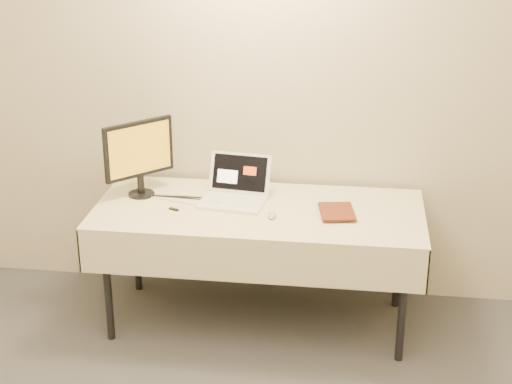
# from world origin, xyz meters

# --- Properties ---
(back_wall) EXTENTS (4.00, 0.10, 2.70)m
(back_wall) POSITION_xyz_m (0.00, 2.50, 1.35)
(back_wall) COLOR beige
(back_wall) RESTS_ON ground
(table) EXTENTS (1.86, 0.81, 0.74)m
(table) POSITION_xyz_m (0.00, 2.05, 0.68)
(table) COLOR black
(table) RESTS_ON ground
(laptop) EXTENTS (0.40, 0.39, 0.24)m
(laptop) POSITION_xyz_m (-0.15, 2.15, 0.80)
(laptop) COLOR white
(laptop) RESTS_ON table
(monitor) EXTENTS (0.33, 0.33, 0.45)m
(monitor) POSITION_xyz_m (-0.71, 2.15, 1.00)
(monitor) COLOR black
(monitor) RESTS_ON table
(book) EXTENTS (0.19, 0.05, 0.25)m
(book) POSITION_xyz_m (0.35, 2.00, 0.86)
(book) COLOR #9A391C
(book) RESTS_ON table
(alarm_clock) EXTENTS (0.11, 0.06, 0.04)m
(alarm_clock) POSITION_xyz_m (-0.10, 2.32, 0.76)
(alarm_clock) COLOR black
(alarm_clock) RESTS_ON table
(clicker) EXTENTS (0.05, 0.10, 0.02)m
(clicker) POSITION_xyz_m (0.09, 1.94, 0.75)
(clicker) COLOR #B5B5B8
(clicker) RESTS_ON table
(paper_form) EXTENTS (0.18, 0.34, 0.00)m
(paper_form) POSITION_xyz_m (0.38, 2.08, 0.74)
(paper_form) COLOR #ADD7AB
(paper_form) RESTS_ON table
(usb_dongle) EXTENTS (0.06, 0.04, 0.01)m
(usb_dongle) POSITION_xyz_m (-0.47, 1.96, 0.74)
(usb_dongle) COLOR black
(usb_dongle) RESTS_ON table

